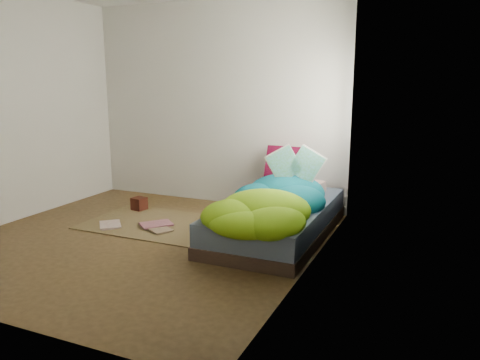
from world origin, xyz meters
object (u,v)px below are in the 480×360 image
Objects in this scene: bed at (277,220)px; floor_book_b at (153,222)px; open_book at (296,155)px; wooden_box at (139,204)px; pillow_magenta at (286,167)px; floor_book_a at (100,226)px.

bed reaches higher than floor_book_b.
floor_book_b is (-1.54, -0.41, -0.81)m from open_book.
wooden_box is (-1.90, 0.22, -0.08)m from bed.
wooden_box is 0.46× the size of floor_book_b.
open_book is (0.29, -0.58, 0.25)m from pillow_magenta.
pillow_magenta is at bearing 18.47° from wooden_box.
open_book is 1.65× the size of floor_book_a.
pillow_magenta is 1.44× the size of floor_book_b.
wooden_box is at bearing 173.40° from bed.
floor_book_b is at bearing -40.30° from wooden_box.
open_book is 1.78m from floor_book_b.
open_book is 1.50× the size of floor_book_b.
open_book reaches higher than floor_book_a.
floor_book_a is (-2.00, -0.77, -0.81)m from open_book.
bed is at bearing -25.54° from floor_book_a.
pillow_magenta is at bearing -3.56° from floor_book_a.
bed is 4.13× the size of pillow_magenta.
floor_book_b is (-1.25, -0.99, -0.55)m from pillow_magenta.
open_book reaches higher than floor_book_b.
bed is 6.54× the size of floor_book_a.
floor_book_a is at bearing -88.51° from wooden_box.
pillow_magenta reaches higher than bed.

